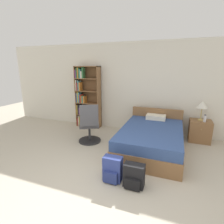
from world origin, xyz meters
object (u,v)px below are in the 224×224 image
object	(u,v)px
bookshelf	(85,97)
table_lamp	(202,105)
backpack_blue	(112,169)
bed	(151,138)
backpack_black	(134,176)
nightstand	(200,131)
water_bottle	(205,118)
office_chair	(89,126)

from	to	relation	value
bookshelf	table_lamp	size ratio (longest dim) A/B	3.88
table_lamp	backpack_blue	world-z (taller)	table_lamp
bookshelf	bed	distance (m)	2.56
table_lamp	backpack_black	size ratio (longest dim) A/B	1.27
backpack_black	bookshelf	bearing A→B (deg)	131.95
bookshelf	bed	size ratio (longest dim) A/B	0.94
nightstand	water_bottle	size ratio (longest dim) A/B	3.05
water_bottle	backpack_black	world-z (taller)	water_bottle
backpack_blue	backpack_black	bearing A→B (deg)	-4.66
water_bottle	backpack_black	size ratio (longest dim) A/B	0.48
bookshelf	backpack_blue	size ratio (longest dim) A/B	4.44
bookshelf	backpack_black	size ratio (longest dim) A/B	4.91
office_chair	backpack_black	distance (m)	1.96
nightstand	table_lamp	bearing A→B (deg)	127.25
bookshelf	office_chair	world-z (taller)	bookshelf
nightstand	backpack_blue	size ratio (longest dim) A/B	1.31
bed	table_lamp	distance (m)	1.58
bed	water_bottle	xyz separation A→B (m)	(1.18, 0.78, 0.38)
bed	office_chair	world-z (taller)	office_chair
backpack_blue	table_lamp	bearing A→B (deg)	56.56
table_lamp	water_bottle	bearing A→B (deg)	-57.93
backpack_black	backpack_blue	xyz separation A→B (m)	(-0.38, 0.03, 0.02)
bookshelf	table_lamp	bearing A→B (deg)	-1.06
office_chair	backpack_black	bearing A→B (deg)	-41.18
bookshelf	office_chair	bearing A→B (deg)	-57.76
nightstand	water_bottle	world-z (taller)	water_bottle
table_lamp	water_bottle	size ratio (longest dim) A/B	2.65
bookshelf	backpack_black	xyz separation A→B (m)	(2.20, -2.44, -0.78)
table_lamp	nightstand	bearing A→B (deg)	-52.75
table_lamp	backpack_black	world-z (taller)	table_lamp
office_chair	bookshelf	bearing A→B (deg)	122.24
table_lamp	water_bottle	xyz separation A→B (m)	(0.08, -0.12, -0.31)
office_chair	table_lamp	world-z (taller)	table_lamp
nightstand	bookshelf	bearing A→B (deg)	178.63
bed	water_bottle	size ratio (longest dim) A/B	10.97
office_chair	water_bottle	distance (m)	2.89
nightstand	office_chair	bearing A→B (deg)	-157.74
bed	table_lamp	world-z (taller)	table_lamp
bookshelf	table_lamp	distance (m)	3.37
bed	nightstand	distance (m)	1.43
water_bottle	backpack_blue	xyz separation A→B (m)	(-1.63, -2.23, -0.45)
water_bottle	backpack_blue	bearing A→B (deg)	-126.22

